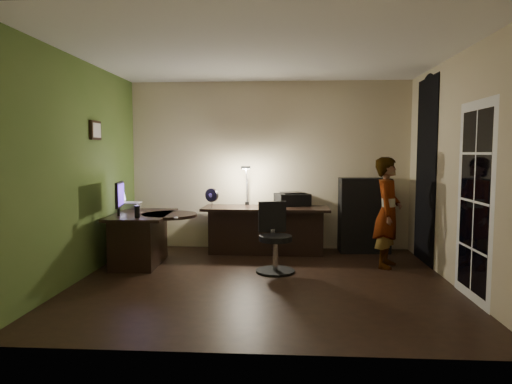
# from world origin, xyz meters

# --- Properties ---
(floor) EXTENTS (4.50, 4.00, 0.01)m
(floor) POSITION_xyz_m (0.00, 0.00, -0.01)
(floor) COLOR black
(floor) RESTS_ON ground
(ceiling) EXTENTS (4.50, 4.00, 0.01)m
(ceiling) POSITION_xyz_m (0.00, 0.00, 2.71)
(ceiling) COLOR silver
(ceiling) RESTS_ON floor
(wall_back) EXTENTS (4.50, 0.01, 2.70)m
(wall_back) POSITION_xyz_m (0.00, 2.00, 1.35)
(wall_back) COLOR #C8B892
(wall_back) RESTS_ON floor
(wall_front) EXTENTS (4.50, 0.01, 2.70)m
(wall_front) POSITION_xyz_m (0.00, -2.00, 1.35)
(wall_front) COLOR #C8B892
(wall_front) RESTS_ON floor
(wall_left) EXTENTS (0.01, 4.00, 2.70)m
(wall_left) POSITION_xyz_m (-2.25, 0.00, 1.35)
(wall_left) COLOR #C8B892
(wall_left) RESTS_ON floor
(wall_right) EXTENTS (0.01, 4.00, 2.70)m
(wall_right) POSITION_xyz_m (2.25, 0.00, 1.35)
(wall_right) COLOR #C8B892
(wall_right) RESTS_ON floor
(green_wall_overlay) EXTENTS (0.00, 4.00, 2.70)m
(green_wall_overlay) POSITION_xyz_m (-2.24, 0.00, 1.35)
(green_wall_overlay) COLOR #4B6629
(green_wall_overlay) RESTS_ON floor
(arched_doorway) EXTENTS (0.01, 0.90, 2.60)m
(arched_doorway) POSITION_xyz_m (2.24, 1.15, 1.30)
(arched_doorway) COLOR black
(arched_doorway) RESTS_ON floor
(french_door) EXTENTS (0.02, 0.92, 2.10)m
(french_door) POSITION_xyz_m (2.24, -0.55, 1.05)
(french_door) COLOR white
(french_door) RESTS_ON floor
(framed_picture) EXTENTS (0.04, 0.30, 0.25)m
(framed_picture) POSITION_xyz_m (-2.22, 0.45, 1.85)
(framed_picture) COLOR black
(framed_picture) RESTS_ON wall_left
(desk_left) EXTENTS (0.82, 1.27, 0.72)m
(desk_left) POSITION_xyz_m (-1.72, 0.76, 0.36)
(desk_left) COLOR black
(desk_left) RESTS_ON floor
(desk_right) EXTENTS (1.95, 0.71, 0.73)m
(desk_right) POSITION_xyz_m (-0.03, 1.54, 0.36)
(desk_right) COLOR black
(desk_right) RESTS_ON floor
(cabinet) EXTENTS (0.79, 0.41, 1.16)m
(cabinet) POSITION_xyz_m (1.51, 1.78, 0.58)
(cabinet) COLOR black
(cabinet) RESTS_ON floor
(laptop_stand) EXTENTS (0.25, 0.21, 0.10)m
(laptop_stand) POSITION_xyz_m (-2.05, 1.27, 0.75)
(laptop_stand) COLOR silver
(laptop_stand) RESTS_ON desk_left
(laptop) EXTENTS (0.32, 0.30, 0.21)m
(laptop) POSITION_xyz_m (-2.05, 1.27, 0.91)
(laptop) COLOR silver
(laptop) RESTS_ON laptop_stand
(monitor) EXTENTS (0.20, 0.53, 0.34)m
(monitor) POSITION_xyz_m (-1.96, 0.51, 0.87)
(monitor) COLOR black
(monitor) RESTS_ON desk_left
(mouse) EXTENTS (0.06, 0.08, 0.03)m
(mouse) POSITION_xyz_m (-1.15, 0.38, 0.72)
(mouse) COLOR silver
(mouse) RESTS_ON desk_left
(phone) EXTENTS (0.09, 0.14, 0.01)m
(phone) POSITION_xyz_m (-1.65, 0.64, 0.70)
(phone) COLOR black
(phone) RESTS_ON desk_left
(pen) EXTENTS (0.02, 0.13, 0.01)m
(pen) POSITION_xyz_m (-1.36, 0.87, 0.70)
(pen) COLOR black
(pen) RESTS_ON desk_left
(speaker) EXTENTS (0.08, 0.08, 0.18)m
(speaker) POSITION_xyz_m (-1.65, 0.36, 0.79)
(speaker) COLOR black
(speaker) RESTS_ON desk_left
(notepad) EXTENTS (0.14, 0.19, 0.01)m
(notepad) POSITION_xyz_m (-1.44, 0.34, 0.70)
(notepad) COLOR silver
(notepad) RESTS_ON desk_left
(desk_fan) EXTENTS (0.23, 0.18, 0.32)m
(desk_fan) POSITION_xyz_m (-0.83, 1.31, 0.87)
(desk_fan) COLOR black
(desk_fan) RESTS_ON desk_right
(headphones) EXTENTS (0.21, 0.11, 0.09)m
(headphones) POSITION_xyz_m (0.10, 1.61, 0.76)
(headphones) COLOR navy
(headphones) RESTS_ON desk_right
(printer) EXTENTS (0.60, 0.53, 0.22)m
(printer) POSITION_xyz_m (0.38, 1.80, 0.82)
(printer) COLOR black
(printer) RESTS_ON desk_right
(desk_lamp) EXTENTS (0.18, 0.31, 0.68)m
(desk_lamp) POSITION_xyz_m (-0.34, 1.83, 1.05)
(desk_lamp) COLOR black
(desk_lamp) RESTS_ON desk_right
(office_chair) EXTENTS (0.61, 0.61, 0.91)m
(office_chair) POSITION_xyz_m (0.14, 0.44, 0.46)
(office_chair) COLOR black
(office_chair) RESTS_ON floor
(person) EXTENTS (0.53, 0.63, 1.50)m
(person) POSITION_xyz_m (1.66, 0.83, 0.75)
(person) COLOR #D8A88C
(person) RESTS_ON floor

